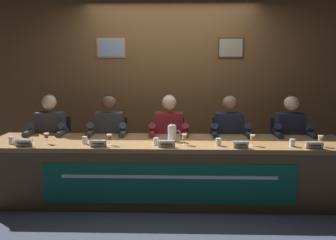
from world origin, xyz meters
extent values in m
plane|color=#383D4C|center=(0.00, 0.00, 0.00)|extent=(12.00, 12.00, 0.00)
cube|color=brown|center=(0.00, 1.38, 1.30)|extent=(5.45, 0.12, 2.60)
cube|color=tan|center=(-0.89, 1.31, 1.85)|extent=(0.43, 0.02, 0.29)
cube|color=#8C99AD|center=(-0.89, 1.30, 1.85)|extent=(0.39, 0.01, 0.25)
cube|color=#4C3319|center=(0.89, 1.31, 1.85)|extent=(0.38, 0.02, 0.30)
cube|color=tan|center=(0.89, 1.30, 1.85)|extent=(0.34, 0.01, 0.26)
cube|color=olive|center=(0.00, 0.00, 0.70)|extent=(4.25, 0.88, 0.05)
cube|color=brown|center=(0.00, -0.42, 0.34)|extent=(4.19, 0.04, 0.68)
cube|color=#14664C|center=(0.03, -0.44, 0.34)|extent=(2.78, 0.01, 0.45)
cube|color=white|center=(0.03, -0.45, 0.42)|extent=(2.36, 0.00, 0.04)
cylinder|color=black|center=(-1.58, 0.54, 0.01)|extent=(0.44, 0.44, 0.02)
cylinder|color=black|center=(-1.58, 0.54, 0.23)|extent=(0.05, 0.05, 0.41)
cube|color=#232328|center=(-1.58, 0.54, 0.45)|extent=(0.44, 0.44, 0.03)
cube|color=#232328|center=(-1.58, 0.74, 0.68)|extent=(0.40, 0.05, 0.44)
cylinder|color=black|center=(-1.68, 0.19, 0.23)|extent=(0.10, 0.10, 0.46)
cylinder|color=black|center=(-1.48, 0.19, 0.23)|extent=(0.10, 0.10, 0.46)
cylinder|color=black|center=(-1.68, 0.34, 0.51)|extent=(0.13, 0.34, 0.13)
cylinder|color=black|center=(-1.48, 0.34, 0.51)|extent=(0.13, 0.34, 0.13)
cube|color=#38383D|center=(-1.58, 0.51, 0.75)|extent=(0.36, 0.20, 0.48)
sphere|color=beige|center=(-1.58, 0.49, 1.13)|extent=(0.19, 0.19, 0.19)
sphere|color=gray|center=(-1.58, 0.50, 1.14)|extent=(0.17, 0.17, 0.17)
cylinder|color=#38383D|center=(-1.79, 0.41, 0.77)|extent=(0.09, 0.30, 0.25)
cylinder|color=#38383D|center=(-1.37, 0.41, 0.77)|extent=(0.09, 0.30, 0.25)
cylinder|color=#38383D|center=(-1.79, 0.25, 0.76)|extent=(0.07, 0.24, 0.07)
cylinder|color=#38383D|center=(-1.37, 0.25, 0.76)|extent=(0.07, 0.24, 0.07)
cube|color=white|center=(-1.60, -0.36, 0.77)|extent=(0.19, 0.03, 0.08)
cube|color=white|center=(-1.60, -0.33, 0.77)|extent=(0.19, 0.03, 0.08)
cube|color=black|center=(-1.60, -0.37, 0.77)|extent=(0.14, 0.01, 0.01)
cylinder|color=white|center=(-1.39, -0.20, 0.73)|extent=(0.06, 0.06, 0.00)
cylinder|color=white|center=(-1.39, -0.20, 0.76)|extent=(0.01, 0.01, 0.05)
cone|color=white|center=(-1.39, -0.20, 0.82)|extent=(0.06, 0.06, 0.06)
cylinder|color=#B21E2D|center=(-1.39, -0.20, 0.81)|extent=(0.04, 0.04, 0.04)
cylinder|color=silver|center=(-1.79, -0.22, 0.77)|extent=(0.06, 0.06, 0.08)
cylinder|color=silver|center=(-1.79, -0.22, 0.75)|extent=(0.05, 0.05, 0.05)
cylinder|color=black|center=(-0.79, 0.54, 0.01)|extent=(0.44, 0.44, 0.02)
cylinder|color=black|center=(-0.79, 0.54, 0.23)|extent=(0.05, 0.05, 0.41)
cube|color=#232328|center=(-0.79, 0.54, 0.45)|extent=(0.44, 0.44, 0.03)
cube|color=#232328|center=(-0.79, 0.74, 0.68)|extent=(0.40, 0.05, 0.44)
cylinder|color=black|center=(-0.89, 0.19, 0.23)|extent=(0.10, 0.10, 0.46)
cylinder|color=black|center=(-0.69, 0.19, 0.23)|extent=(0.10, 0.10, 0.46)
cylinder|color=black|center=(-0.89, 0.34, 0.51)|extent=(0.13, 0.34, 0.13)
cylinder|color=black|center=(-0.69, 0.34, 0.51)|extent=(0.13, 0.34, 0.13)
cube|color=#38383D|center=(-0.79, 0.51, 0.75)|extent=(0.36, 0.20, 0.48)
sphere|color=brown|center=(-0.79, 0.49, 1.13)|extent=(0.19, 0.19, 0.19)
sphere|color=black|center=(-0.79, 0.50, 1.14)|extent=(0.17, 0.17, 0.17)
cylinder|color=#38383D|center=(-1.00, 0.41, 0.77)|extent=(0.09, 0.30, 0.25)
cylinder|color=#38383D|center=(-0.58, 0.41, 0.77)|extent=(0.09, 0.30, 0.25)
cylinder|color=#38383D|center=(-1.00, 0.25, 0.76)|extent=(0.07, 0.24, 0.07)
cylinder|color=#38383D|center=(-0.58, 0.25, 0.76)|extent=(0.07, 0.24, 0.07)
cube|color=white|center=(-0.76, -0.37, 0.77)|extent=(0.19, 0.03, 0.08)
cube|color=white|center=(-0.76, -0.33, 0.77)|extent=(0.19, 0.03, 0.08)
cube|color=black|center=(-0.76, -0.37, 0.77)|extent=(0.13, 0.01, 0.01)
cylinder|color=white|center=(-0.66, -0.25, 0.73)|extent=(0.06, 0.06, 0.00)
cylinder|color=white|center=(-0.66, -0.25, 0.76)|extent=(0.01, 0.01, 0.05)
cone|color=white|center=(-0.66, -0.25, 0.82)|extent=(0.06, 0.06, 0.06)
cylinder|color=#B21E2D|center=(-0.66, -0.25, 0.81)|extent=(0.04, 0.04, 0.04)
cylinder|color=silver|center=(-0.95, -0.20, 0.77)|extent=(0.06, 0.06, 0.08)
cylinder|color=silver|center=(-0.95, -0.20, 0.75)|extent=(0.05, 0.05, 0.05)
cylinder|color=black|center=(0.00, 0.54, 0.01)|extent=(0.44, 0.44, 0.02)
cylinder|color=black|center=(0.00, 0.54, 0.23)|extent=(0.05, 0.05, 0.41)
cube|color=#232328|center=(0.00, 0.54, 0.45)|extent=(0.44, 0.44, 0.03)
cube|color=#232328|center=(0.00, 0.74, 0.68)|extent=(0.40, 0.05, 0.44)
cylinder|color=black|center=(-0.10, 0.19, 0.23)|extent=(0.10, 0.10, 0.46)
cylinder|color=black|center=(0.10, 0.19, 0.23)|extent=(0.10, 0.10, 0.46)
cylinder|color=black|center=(-0.10, 0.34, 0.51)|extent=(0.13, 0.34, 0.13)
cylinder|color=black|center=(0.10, 0.34, 0.51)|extent=(0.13, 0.34, 0.13)
cube|color=maroon|center=(0.00, 0.51, 0.75)|extent=(0.36, 0.20, 0.48)
sphere|color=beige|center=(0.00, 0.49, 1.13)|extent=(0.19, 0.19, 0.19)
sphere|color=gray|center=(0.00, 0.50, 1.14)|extent=(0.17, 0.17, 0.17)
cylinder|color=maroon|center=(-0.21, 0.41, 0.77)|extent=(0.09, 0.30, 0.25)
cylinder|color=maroon|center=(0.21, 0.41, 0.77)|extent=(0.09, 0.30, 0.25)
cylinder|color=maroon|center=(-0.21, 0.25, 0.76)|extent=(0.07, 0.24, 0.07)
cylinder|color=maroon|center=(0.21, 0.25, 0.76)|extent=(0.07, 0.24, 0.07)
cube|color=white|center=(-0.01, -0.36, 0.77)|extent=(0.19, 0.03, 0.08)
cube|color=white|center=(-0.01, -0.33, 0.77)|extent=(0.19, 0.03, 0.08)
cube|color=black|center=(-0.01, -0.36, 0.77)|extent=(0.13, 0.01, 0.01)
cylinder|color=white|center=(0.19, -0.21, 0.73)|extent=(0.06, 0.06, 0.00)
cylinder|color=white|center=(0.19, -0.21, 0.76)|extent=(0.01, 0.01, 0.05)
cone|color=white|center=(0.19, -0.21, 0.82)|extent=(0.06, 0.06, 0.06)
cylinder|color=yellow|center=(0.19, -0.21, 0.81)|extent=(0.04, 0.04, 0.04)
cylinder|color=silver|center=(-0.13, -0.25, 0.77)|extent=(0.06, 0.06, 0.08)
cylinder|color=silver|center=(-0.13, -0.25, 0.75)|extent=(0.05, 0.05, 0.05)
cylinder|color=black|center=(0.79, 0.54, 0.01)|extent=(0.44, 0.44, 0.02)
cylinder|color=black|center=(0.79, 0.54, 0.23)|extent=(0.05, 0.05, 0.41)
cube|color=#232328|center=(0.79, 0.54, 0.45)|extent=(0.44, 0.44, 0.03)
cube|color=#232328|center=(0.79, 0.74, 0.68)|extent=(0.40, 0.05, 0.44)
cylinder|color=black|center=(0.69, 0.19, 0.23)|extent=(0.10, 0.10, 0.46)
cylinder|color=black|center=(0.89, 0.19, 0.23)|extent=(0.10, 0.10, 0.46)
cylinder|color=black|center=(0.69, 0.34, 0.51)|extent=(0.13, 0.34, 0.13)
cylinder|color=black|center=(0.89, 0.34, 0.51)|extent=(0.13, 0.34, 0.13)
cube|color=#1E2338|center=(0.79, 0.51, 0.75)|extent=(0.36, 0.20, 0.48)
sphere|color=#8E664C|center=(0.79, 0.49, 1.13)|extent=(0.19, 0.19, 0.19)
sphere|color=#331E0F|center=(0.79, 0.50, 1.14)|extent=(0.17, 0.17, 0.17)
cylinder|color=#1E2338|center=(0.58, 0.41, 0.77)|extent=(0.09, 0.30, 0.25)
cylinder|color=#1E2338|center=(1.00, 0.41, 0.77)|extent=(0.09, 0.30, 0.25)
cylinder|color=#1E2338|center=(0.58, 0.25, 0.76)|extent=(0.07, 0.24, 0.07)
cylinder|color=#1E2338|center=(1.00, 0.25, 0.76)|extent=(0.07, 0.24, 0.07)
cube|color=white|center=(0.81, -0.37, 0.77)|extent=(0.17, 0.03, 0.08)
cube|color=white|center=(0.81, -0.34, 0.77)|extent=(0.17, 0.03, 0.08)
cube|color=black|center=(0.81, -0.38, 0.77)|extent=(0.12, 0.01, 0.01)
cylinder|color=white|center=(0.95, -0.23, 0.73)|extent=(0.06, 0.06, 0.00)
cylinder|color=white|center=(0.95, -0.23, 0.76)|extent=(0.01, 0.01, 0.05)
cone|color=white|center=(0.95, -0.23, 0.82)|extent=(0.06, 0.06, 0.06)
cylinder|color=orange|center=(0.95, -0.23, 0.81)|extent=(0.04, 0.04, 0.04)
cylinder|color=silver|center=(0.57, -0.24, 0.77)|extent=(0.06, 0.06, 0.08)
cylinder|color=silver|center=(0.57, -0.24, 0.75)|extent=(0.05, 0.05, 0.05)
cylinder|color=black|center=(1.58, 0.54, 0.01)|extent=(0.44, 0.44, 0.02)
cylinder|color=black|center=(1.58, 0.54, 0.23)|extent=(0.05, 0.05, 0.41)
cube|color=#232328|center=(1.58, 0.54, 0.45)|extent=(0.44, 0.44, 0.03)
cube|color=#232328|center=(1.58, 0.74, 0.68)|extent=(0.40, 0.05, 0.44)
cylinder|color=black|center=(1.48, 0.19, 0.23)|extent=(0.10, 0.10, 0.46)
cylinder|color=black|center=(1.68, 0.19, 0.23)|extent=(0.10, 0.10, 0.46)
cylinder|color=black|center=(1.48, 0.34, 0.51)|extent=(0.13, 0.34, 0.13)
cylinder|color=black|center=(1.68, 0.34, 0.51)|extent=(0.13, 0.34, 0.13)
cube|color=#1E2338|center=(1.58, 0.51, 0.75)|extent=(0.36, 0.20, 0.48)
sphere|color=beige|center=(1.58, 0.49, 1.13)|extent=(0.19, 0.19, 0.19)
sphere|color=#331E0F|center=(1.58, 0.50, 1.14)|extent=(0.17, 0.17, 0.17)
cylinder|color=#1E2338|center=(1.37, 0.41, 0.77)|extent=(0.09, 0.30, 0.25)
cylinder|color=#1E2338|center=(1.79, 0.41, 0.77)|extent=(0.09, 0.30, 0.25)
cylinder|color=#1E2338|center=(1.37, 0.25, 0.76)|extent=(0.07, 0.24, 0.07)
cylinder|color=#1E2338|center=(1.79, 0.25, 0.76)|extent=(0.07, 0.24, 0.07)
cube|color=white|center=(1.60, -0.38, 0.77)|extent=(0.19, 0.03, 0.08)
cube|color=white|center=(1.60, -0.34, 0.77)|extent=(0.19, 0.03, 0.08)
cube|color=black|center=(1.60, -0.38, 0.77)|extent=(0.13, 0.01, 0.01)
cylinder|color=white|center=(1.70, -0.25, 0.73)|extent=(0.06, 0.06, 0.00)
cylinder|color=white|center=(1.70, -0.25, 0.76)|extent=(0.01, 0.01, 0.05)
cone|color=white|center=(1.70, -0.25, 0.82)|extent=(0.06, 0.06, 0.06)
cylinder|color=orange|center=(1.70, -0.25, 0.81)|extent=(0.04, 0.04, 0.04)
cylinder|color=silver|center=(1.39, -0.26, 0.77)|extent=(0.06, 0.06, 0.08)
cylinder|color=silver|center=(1.39, -0.26, 0.75)|extent=(0.05, 0.05, 0.05)
cylinder|color=silver|center=(0.05, -0.02, 0.82)|extent=(0.10, 0.10, 0.18)
cylinder|color=silver|center=(0.05, -0.02, 0.91)|extent=(0.09, 0.09, 0.01)
sphere|color=silver|center=(0.05, -0.02, 0.93)|extent=(0.02, 0.02, 0.02)
torus|color=silver|center=(0.12, -0.02, 0.82)|extent=(0.07, 0.01, 0.07)
cube|color=white|center=(-0.06, -0.16, 0.73)|extent=(0.21, 0.15, 0.01)
camera|label=1|loc=(0.13, -4.44, 1.70)|focal=40.76mm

